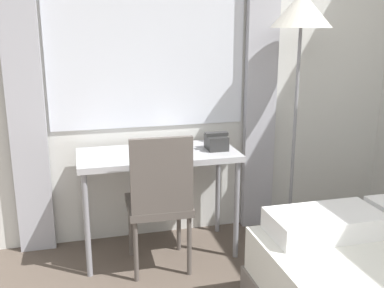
{
  "coord_description": "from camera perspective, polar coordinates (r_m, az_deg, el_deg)",
  "views": [
    {
      "loc": [
        -0.58,
        0.11,
        1.56
      ],
      "look_at": [
        0.06,
        2.58,
        0.89
      ],
      "focal_mm": 42.0,
      "sensor_mm": 36.0,
      "label": 1
    }
  ],
  "objects": [
    {
      "name": "wall_back_with_window",
      "position": [
        3.26,
        -4.56,
        11.08
      ],
      "size": [
        4.74,
        0.13,
        2.7
      ],
      "color": "silver",
      "rests_on": "ground_plane"
    },
    {
      "name": "desk",
      "position": [
        3.05,
        -4.33,
        -2.36
      ],
      "size": [
        1.07,
        0.5,
        0.74
      ],
      "color": "#B2B2B7",
      "rests_on": "ground_plane"
    },
    {
      "name": "desk_chair",
      "position": [
        2.86,
        -4.14,
        -6.7
      ],
      "size": [
        0.41,
        0.41,
        0.92
      ],
      "rotation": [
        0.0,
        0.0,
        -0.03
      ],
      "color": "#59514C",
      "rests_on": "ground_plane"
    },
    {
      "name": "standing_lamp",
      "position": [
        3.23,
        13.62,
        13.96
      ],
      "size": [
        0.42,
        0.42,
        1.78
      ],
      "color": "#4C4C51",
      "rests_on": "ground_plane"
    },
    {
      "name": "telephone",
      "position": [
        3.09,
        3.11,
        0.29
      ],
      "size": [
        0.16,
        0.15,
        0.12
      ],
      "color": "#2D2D2D",
      "rests_on": "desk"
    },
    {
      "name": "book",
      "position": [
        2.97,
        -4.47,
        -1.15
      ],
      "size": [
        0.27,
        0.17,
        0.02
      ],
      "rotation": [
        0.0,
        0.0,
        0.03
      ],
      "color": "#4C4238",
      "rests_on": "desk"
    }
  ]
}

